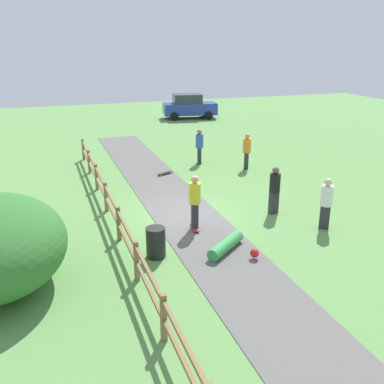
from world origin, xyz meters
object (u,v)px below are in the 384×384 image
at_px(skater_riding, 195,200).
at_px(skateboard_loose, 165,173).
at_px(bystander_blue, 199,145).
at_px(parked_car_blue, 189,106).
at_px(bystander_black, 275,188).
at_px(bystander_orange, 247,150).
at_px(skater_fallen, 228,246).
at_px(trash_bin, 156,242).
at_px(bystander_white, 326,201).

distance_m(skater_riding, skateboard_loose, 6.40).
height_order(bystander_blue, parked_car_blue, parked_car_blue).
distance_m(bystander_blue, parked_car_blue, 13.58).
bearing_deg(bystander_black, skateboard_loose, 112.09).
bearing_deg(skater_riding, skateboard_loose, 83.06).
xyz_separation_m(bystander_black, parked_car_blue, (3.72, 20.22, -0.00)).
bearing_deg(bystander_orange, skater_riding, -128.78).
xyz_separation_m(skater_fallen, bystander_black, (2.78, 2.26, 0.76)).
xyz_separation_m(trash_bin, skateboard_loose, (2.46, 7.72, -0.36)).
bearing_deg(bystander_white, skater_riding, 161.74).
relative_size(bystander_white, bystander_orange, 1.00).
bearing_deg(skater_fallen, bystander_white, 8.11).
distance_m(skater_fallen, bystander_blue, 9.86).
distance_m(skateboard_loose, parked_car_blue, 15.61).
relative_size(trash_bin, skater_fallen, 0.60).
height_order(skater_fallen, bystander_white, bystander_white).
height_order(skater_riding, bystander_blue, skater_riding).
xyz_separation_m(trash_bin, skater_fallen, (2.07, -0.43, -0.25)).
bearing_deg(skater_fallen, parked_car_blue, 73.86).
relative_size(bystander_white, parked_car_blue, 0.39).
bearing_deg(bystander_orange, trash_bin, -131.24).
bearing_deg(bystander_black, bystander_blue, 91.50).
distance_m(skater_fallen, skateboard_loose, 8.16).
height_order(bystander_orange, parked_car_blue, parked_car_blue).
distance_m(skateboard_loose, bystander_black, 6.41).
bearing_deg(trash_bin, bystander_black, 20.68).
bearing_deg(bystander_black, skater_fallen, -140.86).
distance_m(trash_bin, bystander_black, 5.21).
height_order(skateboard_loose, bystander_white, bystander_white).
distance_m(skateboard_loose, bystander_orange, 4.12).
xyz_separation_m(skater_riding, parked_car_blue, (6.88, 20.61, -0.09)).
bearing_deg(bystander_white, bystander_black, 118.11).
bearing_deg(skateboard_loose, skater_fallen, -92.76).
xyz_separation_m(skater_riding, bystander_blue, (2.96, 7.61, -0.08)).
relative_size(skateboard_loose, bystander_black, 0.46).
height_order(skater_riding, skateboard_loose, skater_riding).
height_order(skateboard_loose, bystander_black, bystander_black).
distance_m(skater_riding, bystander_white, 4.30).
bearing_deg(bystander_black, bystander_orange, 73.68).
xyz_separation_m(skater_riding, skater_fallen, (0.37, -1.87, -0.85)).
xyz_separation_m(bystander_white, bystander_blue, (-1.12, 8.96, 0.01)).
height_order(bystander_black, bystander_orange, bystander_black).
bearing_deg(trash_bin, parked_car_blue, 68.75).
bearing_deg(bystander_blue, skater_riding, -111.28).
xyz_separation_m(bystander_white, parked_car_blue, (2.80, 21.96, 0.00)).
height_order(skater_riding, parked_car_blue, parked_car_blue).
height_order(bystander_white, bystander_orange, bystander_white).
xyz_separation_m(trash_bin, bystander_black, (4.85, 1.83, 0.51)).
bearing_deg(bystander_orange, bystander_black, -106.32).
distance_m(bystander_black, bystander_blue, 7.22).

